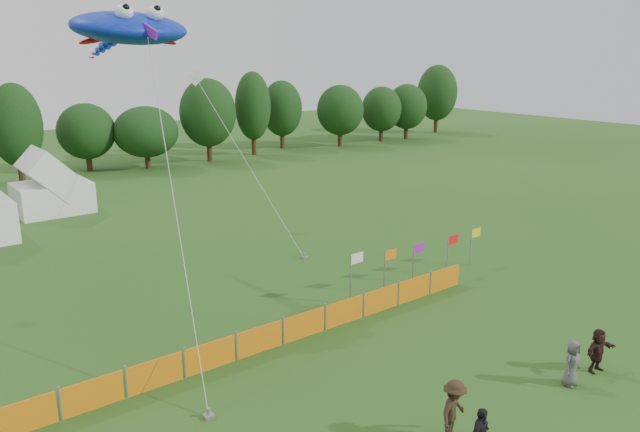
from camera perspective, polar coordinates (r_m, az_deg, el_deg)
treeline at (r=57.03m, az=-23.67°, el=7.27°), size 104.57×8.78×8.36m
tent_right at (r=45.31m, az=-23.34°, el=2.37°), size 4.71×3.77×3.33m
barrier_fence at (r=23.02m, az=-5.55°, el=-11.18°), size 21.90×0.06×1.00m
flag_row at (r=29.46m, az=8.90°, el=-3.57°), size 8.73×0.42×2.20m
spectator_c at (r=18.51m, az=12.15°, el=-17.03°), size 1.34×1.01×1.84m
spectator_e at (r=22.33m, az=22.02°, el=-12.35°), size 0.80×0.54×1.57m
spectator_f at (r=23.54m, az=24.06°, el=-11.16°), size 1.47×0.59×1.54m
stingray_kite at (r=29.43m, az=-17.18°, el=16.03°), size 6.50×19.27×12.48m
small_kite_white at (r=37.39m, az=-8.41°, el=7.67°), size 1.08×11.24×9.49m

